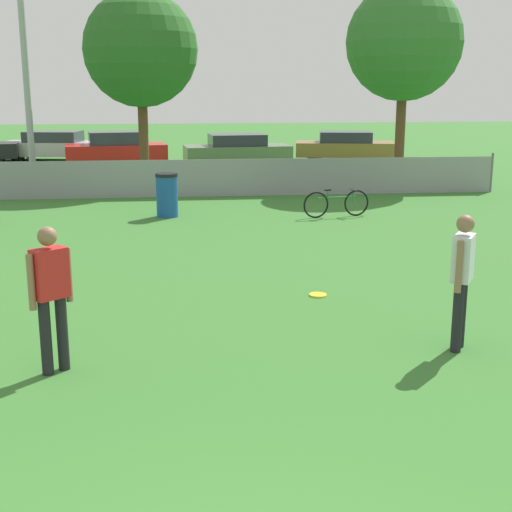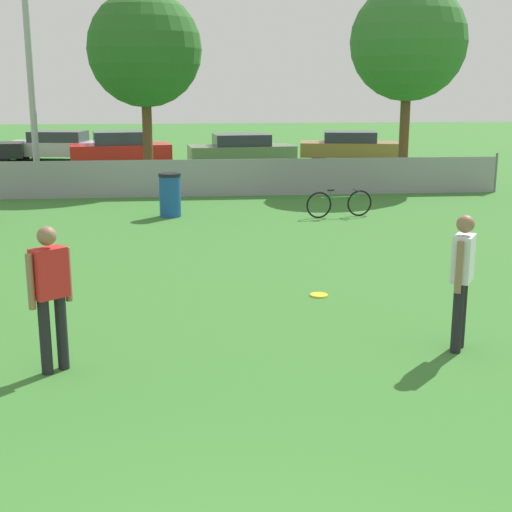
# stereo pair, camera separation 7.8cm
# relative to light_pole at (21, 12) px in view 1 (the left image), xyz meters

# --- Properties ---
(fence_backline) EXTENTS (18.88, 0.07, 1.21)m
(fence_backline) POSITION_rel_light_pole_xyz_m (4.74, -1.73, -4.78)
(fence_backline) COLOR gray
(fence_backline) RESTS_ON ground_plane
(light_pole) EXTENTS (0.90, 0.36, 9.11)m
(light_pole) POSITION_rel_light_pole_xyz_m (0.00, 0.00, 0.00)
(light_pole) COLOR #9E9EA3
(light_pole) RESTS_ON ground_plane
(tree_near_pole) EXTENTS (3.71, 3.71, 6.22)m
(tree_near_pole) POSITION_rel_light_pole_xyz_m (3.39, 1.35, -0.98)
(tree_near_pole) COLOR brown
(tree_near_pole) RESTS_ON ground_plane
(tree_far_right) EXTENTS (3.74, 3.74, 6.45)m
(tree_far_right) POSITION_rel_light_pole_xyz_m (11.82, 0.32, -0.77)
(tree_far_right) COLOR brown
(tree_far_right) RESTS_ON ground_plane
(player_defender_red) EXTENTS (0.44, 0.41, 1.71)m
(player_defender_red) POSITION_rel_light_pole_xyz_m (3.05, -14.91, -4.34)
(player_defender_red) COLOR black
(player_defender_red) RESTS_ON ground_plane
(player_receiver_white) EXTENTS (0.39, 0.47, 1.71)m
(player_receiver_white) POSITION_rel_light_pole_xyz_m (7.93, -14.71, -4.34)
(player_receiver_white) COLOR black
(player_receiver_white) RESTS_ON ground_plane
(frisbee_disc) EXTENTS (0.28, 0.28, 0.03)m
(frisbee_disc) POSITION_rel_light_pole_xyz_m (6.65, -12.23, -5.31)
(frisbee_disc) COLOR yellow
(frisbee_disc) RESTS_ON ground_plane
(bicycle_sideline) EXTENTS (1.74, 0.48, 0.71)m
(bicycle_sideline) POSITION_rel_light_pole_xyz_m (8.43, -5.49, -4.98)
(bicycle_sideline) COLOR black
(bicycle_sideline) RESTS_ON ground_plane
(trash_bin) EXTENTS (0.56, 0.56, 1.09)m
(trash_bin) POSITION_rel_light_pole_xyz_m (4.21, -4.98, -4.78)
(trash_bin) COLOR #194C99
(trash_bin) RESTS_ON ground_plane
(parked_car_silver) EXTENTS (4.67, 2.48, 1.27)m
(parked_car_silver) POSITION_rel_light_pole_xyz_m (-0.91, 9.49, -4.69)
(parked_car_silver) COLOR black
(parked_car_silver) RESTS_ON ground_plane
(parked_car_red) EXTENTS (4.27, 2.38, 1.39)m
(parked_car_red) POSITION_rel_light_pole_xyz_m (1.97, 7.09, -4.66)
(parked_car_red) COLOR black
(parked_car_red) RESTS_ON ground_plane
(parked_car_olive) EXTENTS (4.47, 2.22, 1.27)m
(parked_car_olive) POSITION_rel_light_pole_xyz_m (6.95, 6.75, -4.70)
(parked_car_olive) COLOR black
(parked_car_olive) RESTS_ON ground_plane
(parked_car_tan) EXTENTS (4.50, 2.55, 1.29)m
(parked_car_tan) POSITION_rel_light_pole_xyz_m (11.74, 7.77, -4.68)
(parked_car_tan) COLOR black
(parked_car_tan) RESTS_ON ground_plane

